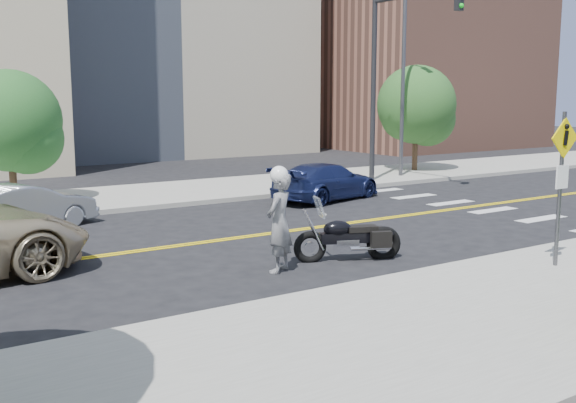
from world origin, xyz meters
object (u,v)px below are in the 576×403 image
at_px(motorcycle, 349,228).
at_px(parked_car_silver, 26,207).
at_px(pedestrian_sign, 562,174).
at_px(motorcyclist, 279,220).
at_px(parked_car_blue, 326,182).

height_order(motorcycle, parked_car_silver, motorcycle).
height_order(pedestrian_sign, motorcyclist, pedestrian_sign).
distance_m(parked_car_silver, parked_car_blue, 9.49).
xyz_separation_m(motorcycle, parked_car_blue, (4.57, 6.90, -0.07)).
bearing_deg(motorcyclist, parked_car_blue, -165.45).
bearing_deg(pedestrian_sign, motorcyclist, 145.52).
distance_m(pedestrian_sign, motorcycle, 4.31).
relative_size(pedestrian_sign, parked_car_blue, 0.70).
xyz_separation_m(pedestrian_sign, parked_car_blue, (1.81, 9.96, -1.34)).
xyz_separation_m(motorcyclist, parked_car_blue, (6.29, 6.89, -0.43)).
relative_size(pedestrian_sign, motorcycle, 1.33).
xyz_separation_m(parked_car_silver, parked_car_blue, (9.49, -0.28, 0.02)).
distance_m(pedestrian_sign, parked_car_silver, 12.87).
bearing_deg(parked_car_silver, motorcyclist, -174.15).
relative_size(pedestrian_sign, motorcyclist, 1.42).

